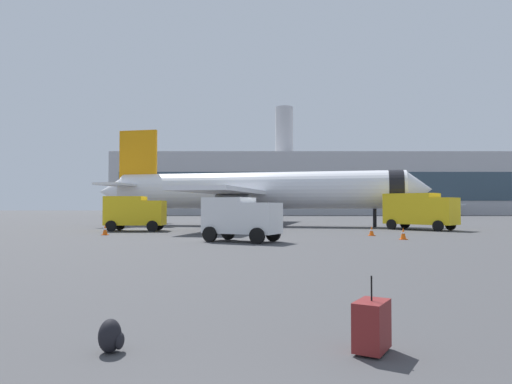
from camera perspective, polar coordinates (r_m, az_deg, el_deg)
The scene contains 12 objects.
airplane_at_gate at distance 48.33m, azimuth 0.03°, elevation 0.13°, with size 35.51×32.28×10.50m.
airplane_taxiing at distance 116.98m, azimuth 21.12°, elevation -1.39°, with size 24.40×22.16×7.21m.
service_truck at distance 39.96m, azimuth -14.50°, elevation -2.37°, with size 4.82×2.56×2.90m.
fuel_truck at distance 42.89m, azimuth 19.79°, elevation -2.05°, with size 5.94×5.94×3.20m.
cargo_van at distance 27.10m, azimuth -1.64°, elevation -3.10°, with size 4.83×3.87×2.60m.
safety_cone_near at distance 45.69m, azimuth -12.44°, elevation -3.90°, with size 0.44×0.44×0.66m.
safety_cone_mid at distance 30.31m, azimuth 17.98°, elevation -4.92°, with size 0.44×0.44×0.74m.
safety_cone_far at distance 35.00m, azimuth -17.89°, elevation -4.47°, with size 0.44×0.44×0.76m.
safety_cone_outer at distance 33.55m, azimuth 14.34°, elevation -4.68°, with size 0.44×0.44×0.68m.
rolling_suitcase at distance 7.09m, azimuth 14.36°, elevation -15.68°, with size 0.67×0.75×1.10m.
traveller_backpack at distance 7.25m, azimuth -17.22°, elevation -16.64°, with size 0.36×0.40×0.48m.
terminal_building at distance 113.92m, azimuth 6.95°, elevation 0.93°, with size 93.16×18.95×26.40m.
Camera 1 is at (0.25, -2.51, 2.11)m, focal length 32.39 mm.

